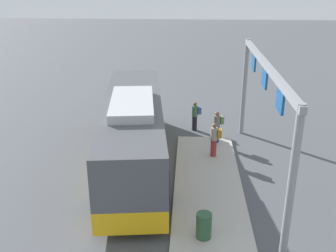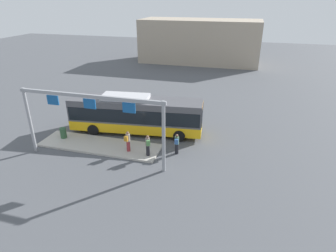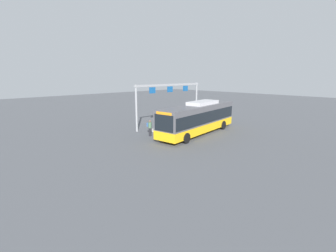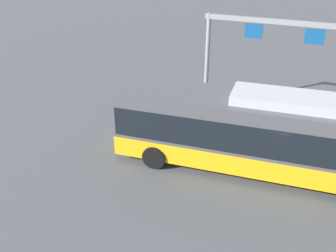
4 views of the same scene
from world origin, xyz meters
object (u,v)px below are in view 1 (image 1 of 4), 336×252
object	(u,v)px
trash_bin	(204,226)
person_boarding	(195,115)
bus_main	(134,128)
person_waiting_near	(217,126)
person_waiting_mid	(215,139)

from	to	relation	value
trash_bin	person_boarding	bearing A→B (deg)	1.11
bus_main	person_waiting_near	distance (m)	4.71
bus_main	person_waiting_mid	xyz separation A→B (m)	(0.75, -3.72, -0.76)
person_boarding	person_waiting_mid	size ratio (longest dim) A/B	1.00
bus_main	person_waiting_near	size ratio (longest dim) A/B	7.08
person_waiting_near	person_waiting_mid	bearing A→B (deg)	54.20
person_waiting_mid	trash_bin	size ratio (longest dim) A/B	1.86
person_waiting_mid	person_boarding	bearing A→B (deg)	-67.97
bus_main	person_boarding	xyz separation A→B (m)	(4.42, -2.85, -0.92)
bus_main	person_waiting_mid	world-z (taller)	bus_main
person_waiting_mid	trash_bin	world-z (taller)	person_waiting_mid
bus_main	person_waiting_near	bearing A→B (deg)	-64.63
bus_main	trash_bin	xyz separation A→B (m)	(-5.47, -3.04, -1.20)
bus_main	trash_bin	world-z (taller)	bus_main
person_waiting_near	trash_bin	size ratio (longest dim) A/B	1.86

